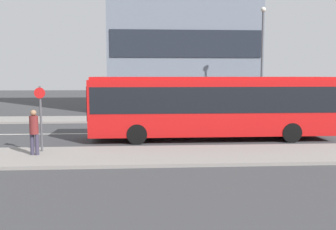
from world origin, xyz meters
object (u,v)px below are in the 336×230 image
object	(u,v)px
bus_stop_sign	(41,114)
street_lamp	(262,52)
parked_car_0	(318,114)
pedestrian_near_stop	(34,129)
city_bus	(211,103)

from	to	relation	value
bus_stop_sign	street_lamp	size ratio (longest dim) A/B	0.34
parked_car_0	street_lamp	bearing A→B (deg)	145.78
pedestrian_near_stop	bus_stop_sign	size ratio (longest dim) A/B	0.67
bus_stop_sign	street_lamp	world-z (taller)	street_lamp
city_bus	parked_car_0	size ratio (longest dim) A/B	3.09
city_bus	pedestrian_near_stop	distance (m)	8.63
parked_car_0	bus_stop_sign	size ratio (longest dim) A/B	1.46
pedestrian_near_stop	parked_car_0	bearing A→B (deg)	42.71
pedestrian_near_stop	bus_stop_sign	world-z (taller)	bus_stop_sign
bus_stop_sign	city_bus	bearing A→B (deg)	22.68
bus_stop_sign	street_lamp	xyz separation A→B (m)	(12.70, 11.09, 3.18)
city_bus	street_lamp	distance (m)	9.89
parked_car_0	pedestrian_near_stop	bearing A→B (deg)	-149.09
parked_car_0	bus_stop_sign	bearing A→B (deg)	-150.82
pedestrian_near_stop	city_bus	bearing A→B (deg)	38.53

